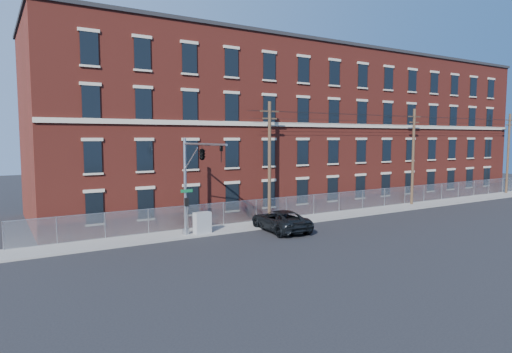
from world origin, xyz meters
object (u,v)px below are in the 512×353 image
at_px(traffic_signal_mast, 198,164).
at_px(utility_pole_near, 269,159).
at_px(pickup_truck, 280,220).
at_px(utility_cabinet, 202,223).

distance_m(traffic_signal_mast, utility_pole_near, 8.70).
relative_size(traffic_signal_mast, pickup_truck, 1.20).
distance_m(utility_pole_near, pickup_truck, 5.70).
distance_m(traffic_signal_mast, utility_cabinet, 5.06).
height_order(utility_pole_near, pickup_truck, utility_pole_near).
bearing_deg(utility_pole_near, utility_cabinet, -168.40).
xyz_separation_m(utility_pole_near, pickup_truck, (-1.14, -3.27, -4.53)).
relative_size(pickup_truck, utility_cabinet, 3.74).
bearing_deg(pickup_truck, utility_pole_near, -104.23).
xyz_separation_m(utility_pole_near, utility_cabinet, (-6.82, -1.40, -4.44)).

